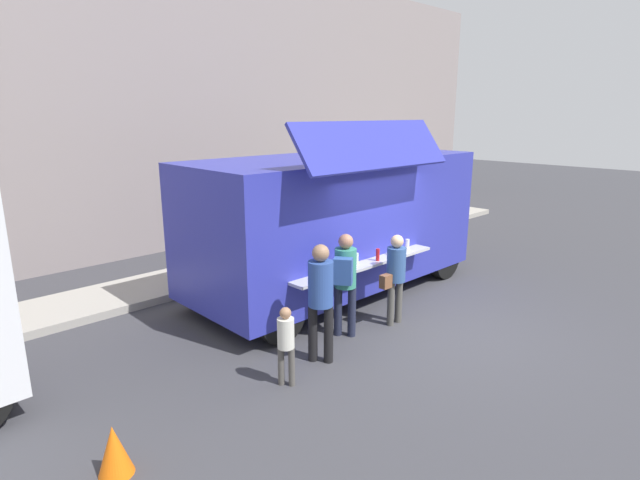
% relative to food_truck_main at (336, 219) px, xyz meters
% --- Properties ---
extents(ground_plane, '(60.00, 60.00, 0.00)m').
position_rel_food_truck_main_xyz_m(ground_plane, '(-0.17, -2.54, -1.52)').
color(ground_plane, '#38383D').
extents(curb_strip, '(28.00, 1.60, 0.15)m').
position_rel_food_truck_main_xyz_m(curb_strip, '(-4.00, 2.62, -1.45)').
color(curb_strip, '#9E998E').
rests_on(curb_strip, ground).
extents(building_behind, '(32.00, 2.40, 7.65)m').
position_rel_food_truck_main_xyz_m(building_behind, '(-3.00, 6.52, 2.31)').
color(building_behind, gray).
rests_on(building_behind, ground).
extents(food_truck_main, '(6.15, 3.09, 3.47)m').
position_rel_food_truck_main_xyz_m(food_truck_main, '(0.00, 0.00, 0.00)').
color(food_truck_main, '#2D32A4').
rests_on(food_truck_main, ground).
extents(traffic_cone_orange, '(0.36, 0.36, 0.55)m').
position_rel_food_truck_main_xyz_m(traffic_cone_orange, '(-5.55, -2.27, -1.25)').
color(traffic_cone_orange, orange).
rests_on(traffic_cone_orange, ground).
extents(trash_bin, '(0.60, 0.60, 0.89)m').
position_rel_food_truck_main_xyz_m(trash_bin, '(3.84, 2.32, -1.07)').
color(trash_bin, '#2E6338').
rests_on(trash_bin, ground).
extents(customer_front_ordering, '(0.53, 0.33, 1.60)m').
position_rel_food_truck_main_xyz_m(customer_front_ordering, '(-0.47, -1.90, -0.57)').
color(customer_front_ordering, '#4C4A45').
rests_on(customer_front_ordering, ground).
extents(customer_mid_with_backpack, '(0.56, 0.50, 1.74)m').
position_rel_food_truck_main_xyz_m(customer_mid_with_backpack, '(-1.48, -1.65, -0.46)').
color(customer_mid_with_backpack, '#1D2136').
rests_on(customer_mid_with_backpack, ground).
extents(customer_rear_waiting, '(0.37, 0.37, 1.80)m').
position_rel_food_truck_main_xyz_m(customer_rear_waiting, '(-2.35, -1.99, -0.45)').
color(customer_rear_waiting, black).
rests_on(customer_rear_waiting, ground).
extents(child_near_queue, '(0.23, 0.23, 1.13)m').
position_rel_food_truck_main_xyz_m(child_near_queue, '(-3.16, -2.16, -0.85)').
color(child_near_queue, '#4D4A45').
rests_on(child_near_queue, ground).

